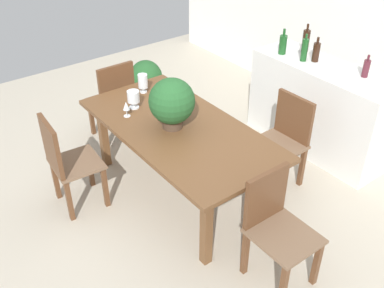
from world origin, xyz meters
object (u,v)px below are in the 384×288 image
at_px(crystal_vase_left, 133,97).
at_px(potted_plant_floor, 146,80).
at_px(wine_glass, 126,106).
at_px(wine_bottle_amber, 304,50).
at_px(wine_bottle_clear, 283,44).
at_px(wine_bottle_green, 306,40).
at_px(flower_centerpiece, 172,102).
at_px(wine_bottle_tall, 366,68).
at_px(chair_far_right, 284,137).
at_px(dining_table, 179,134).
at_px(wine_bottle_dark, 316,52).
at_px(kitchen_counter, 319,108).
at_px(chair_head_end, 114,98).
at_px(crystal_vase_center_near, 143,82).
at_px(chair_foot_end, 275,223).
at_px(chair_near_left, 65,160).

height_order(crystal_vase_left, potted_plant_floor, crystal_vase_left).
relative_size(wine_glass, wine_bottle_amber, 0.52).
relative_size(wine_bottle_clear, potted_plant_floor, 0.49).
height_order(crystal_vase_left, wine_bottle_green, wine_bottle_green).
distance_m(flower_centerpiece, potted_plant_floor, 2.08).
xyz_separation_m(crystal_vase_left, wine_bottle_tall, (1.17, 1.94, 0.19)).
xyz_separation_m(chair_far_right, crystal_vase_left, (-0.99, -1.07, 0.35)).
bearing_deg(dining_table, wine_bottle_dark, 87.18).
xyz_separation_m(wine_glass, wine_bottle_clear, (0.17, 1.86, 0.22)).
height_order(chair_far_right, flower_centerpiece, flower_centerpiece).
relative_size(flower_centerpiece, kitchen_counter, 0.29).
bearing_deg(flower_centerpiece, chair_head_end, 177.76).
bearing_deg(potted_plant_floor, chair_head_end, -53.13).
height_order(wine_bottle_tall, potted_plant_floor, wine_bottle_tall).
bearing_deg(wine_bottle_clear, wine_bottle_tall, 13.49).
bearing_deg(wine_bottle_tall, crystal_vase_center_near, -129.46).
distance_m(chair_head_end, wine_bottle_clear, 1.94).
bearing_deg(crystal_vase_center_near, wine_bottle_dark, 62.05).
bearing_deg(chair_head_end, chair_foot_end, 90.24).
bearing_deg(chair_near_left, wine_bottle_dark, -97.44).
xyz_separation_m(dining_table, crystal_vase_left, (-0.54, -0.14, 0.20)).
height_order(wine_bottle_amber, wine_bottle_tall, wine_bottle_amber).
bearing_deg(crystal_vase_center_near, potted_plant_floor, 147.66).
bearing_deg(wine_bottle_amber, wine_glass, -103.09).
relative_size(chair_foot_end, wine_bottle_amber, 3.15).
bearing_deg(wine_bottle_amber, wine_bottle_green, 127.58).
bearing_deg(wine_bottle_green, crystal_vase_center_near, -109.16).
bearing_deg(crystal_vase_left, wine_bottle_clear, 80.90).
xyz_separation_m(chair_head_end, wine_glass, (0.79, -0.28, 0.33)).
bearing_deg(crystal_vase_center_near, kitchen_counter, 57.23).
relative_size(crystal_vase_center_near, kitchen_counter, 0.12).
distance_m(chair_far_right, wine_glass, 1.54).
xyz_separation_m(dining_table, wine_glass, (-0.44, -0.28, 0.19)).
height_order(chair_far_right, wine_glass, chair_far_right).
bearing_deg(wine_glass, dining_table, 32.00).
relative_size(dining_table, chair_head_end, 2.12).
bearing_deg(wine_bottle_tall, wine_bottle_clear, -166.51).
relative_size(chair_head_end, kitchen_counter, 0.59).
xyz_separation_m(chair_head_end, potted_plant_floor, (-0.58, 0.77, -0.22)).
bearing_deg(chair_foot_end, dining_table, 90.37).
bearing_deg(crystal_vase_center_near, wine_glass, -49.81).
xyz_separation_m(chair_far_right, wine_bottle_clear, (-0.72, 0.65, 0.56)).
relative_size(wine_bottle_dark, wine_bottle_clear, 0.95).
height_order(chair_near_left, chair_foot_end, chair_near_left).
bearing_deg(chair_far_right, wine_bottle_green, 122.93).
distance_m(wine_glass, wine_bottle_clear, 1.88).
xyz_separation_m(flower_centerpiece, wine_bottle_green, (-0.14, 1.88, 0.09)).
relative_size(chair_near_left, wine_bottle_green, 3.08).
height_order(flower_centerpiece, wine_bottle_clear, wine_bottle_clear).
height_order(kitchen_counter, wine_bottle_clear, wine_bottle_clear).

